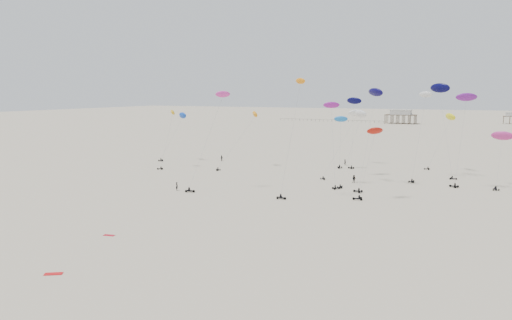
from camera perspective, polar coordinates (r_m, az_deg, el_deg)
The scene contains 27 objects.
ground_plane at distance 220.35m, azimuth 12.52°, elevation 1.78°, with size 900.00×900.00×0.00m, color beige.
pavilion_main at distance 368.93m, azimuth 16.21°, elevation 4.68°, with size 21.00×13.00×9.80m.
pavilion_small at distance 394.52m, azimuth 27.02°, elevation 4.22°, with size 9.00×7.00×8.00m.
pier_fence at distance 380.77m, azimuth 8.42°, elevation 4.47°, with size 80.20×0.20×1.50m.
rig_0 at distance 148.88m, azimuth 9.63°, elevation 2.96°, with size 4.25×3.52×15.51m.
rig_1 at distance 136.60m, azimuth 18.37°, elevation 4.02°, with size 3.86×14.89×24.01m.
rig_2 at distance 107.20m, azimuth 12.80°, elevation 0.67°, with size 5.43×6.85×15.28m.
rig_3 at distance 150.17m, azimuth -0.83°, elevation 4.23°, with size 8.06×17.48×20.61m.
rig_4 at distance 121.57m, azimuth 8.75°, elevation 3.82°, with size 7.08×10.32×20.52m.
rig_5 at distance 136.30m, azimuth 10.96°, elevation 4.42°, with size 8.87×15.10×19.88m.
rig_6 at distance 115.04m, azimuth -5.52°, elevation 2.60°, with size 6.32×11.63×23.07m.
rig_7 at distance 166.31m, azimuth -8.92°, elevation 3.96°, with size 7.51×9.46×16.14m.
rig_8 at distance 126.61m, azimuth 22.64°, elevation 4.52°, with size 5.43×4.99×22.43m.
rig_9 at distance 158.11m, azimuth 11.11°, elevation 5.71°, with size 6.49×14.70×22.16m.
rig_10 at distance 105.96m, azimuth 3.96°, elevation 2.11°, with size 4.56×8.09×25.48m.
rig_11 at distance 151.01m, azimuth -9.83°, elevation 3.92°, with size 3.63×10.51×17.54m.
rig_12 at distance 153.06m, azimuth 21.09°, elevation 4.06°, with size 8.50×5.55×16.64m.
rig_13 at distance 142.09m, azimuth 20.41°, elevation 6.84°, with size 8.84×9.11×24.88m.
rig_14 at distance 132.75m, azimuth 26.25°, elevation 1.65°, with size 5.59×10.97×14.00m.
rig_15 at distance 126.63m, azimuth 11.55°, elevation 3.98°, with size 4.65×15.27×19.66m.
rig_16 at distance 122.88m, azimuth 13.19°, elevation 5.73°, with size 5.53×16.87×24.84m.
spectator_0 at distance 115.81m, azimuth -9.02°, elevation -3.46°, with size 0.83×0.57×2.29m, color black.
spectator_1 at distance 126.35m, azimuth 11.13°, elevation -2.57°, with size 1.12×0.65×2.28m, color black.
spectator_2 at distance 163.32m, azimuth -3.95°, elevation -0.10°, with size 1.28×0.69×2.17m, color black.
spectator_3 at distance 155.94m, azimuth 10.13°, elevation -0.59°, with size 0.78×0.53×2.14m, color black.
grounded_kite_a at distance 68.29m, azimuth -22.14°, elevation -11.99°, with size 2.20×0.90×0.08m, color red.
grounded_kite_b at distance 82.69m, azimuth -16.44°, elevation -8.28°, with size 1.80×0.70×0.07m, color red.
Camera 1 is at (48.00, -13.88, 22.48)m, focal length 35.00 mm.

